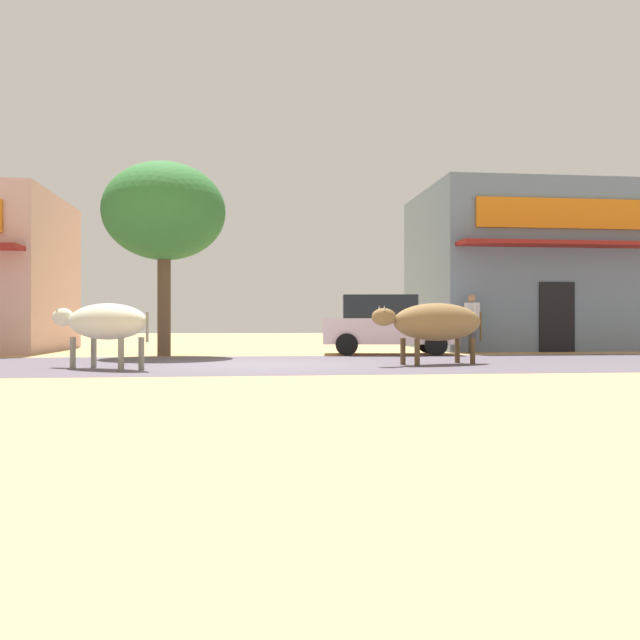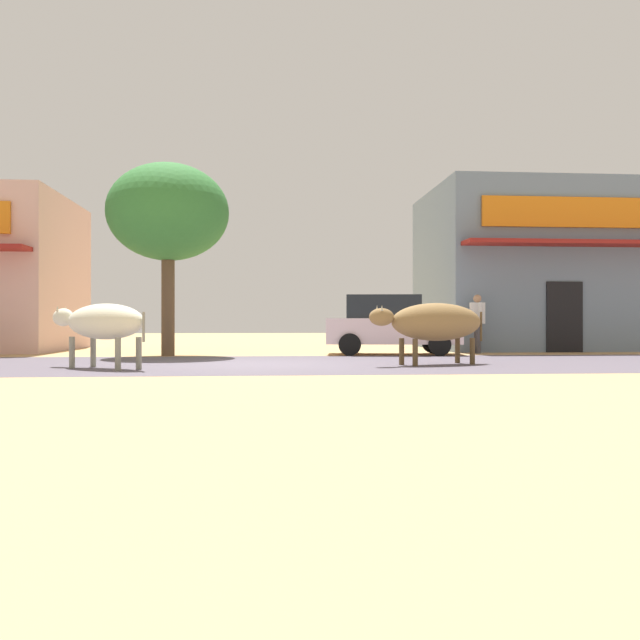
% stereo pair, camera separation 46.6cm
% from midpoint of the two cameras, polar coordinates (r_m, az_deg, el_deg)
% --- Properties ---
extents(ground, '(80.00, 80.00, 0.00)m').
position_cam_midpoint_polar(ground, '(14.42, -6.06, -3.75)').
color(ground, tan).
extents(asphalt_road, '(72.00, 6.42, 0.00)m').
position_cam_midpoint_polar(asphalt_road, '(14.42, -6.06, -3.74)').
color(asphalt_road, '#564E5A').
rests_on(asphalt_road, ground).
extents(storefront_right_club, '(7.70, 6.55, 5.34)m').
position_cam_midpoint_polar(storefront_right_club, '(24.06, 17.23, 4.06)').
color(storefront_right_club, slate).
rests_on(storefront_right_club, ground).
extents(roadside_tree, '(3.21, 3.21, 5.10)m').
position_cam_midpoint_polar(roadside_tree, '(18.31, -13.87, 8.89)').
color(roadside_tree, brown).
rests_on(roadside_tree, ground).
extents(parked_hatchback_car, '(3.84, 2.21, 1.64)m').
position_cam_midpoint_polar(parked_hatchback_car, '(18.67, 4.92, -0.36)').
color(parked_hatchback_car, silver).
rests_on(parked_hatchback_car, ground).
extents(cow_near_brown, '(2.32, 1.91, 1.25)m').
position_cam_midpoint_polar(cow_near_brown, '(13.45, -18.85, -0.18)').
color(cow_near_brown, beige).
rests_on(cow_near_brown, ground).
extents(cow_far_dark, '(2.74, 1.44, 1.30)m').
position_cam_midpoint_polar(cow_far_dark, '(14.30, 8.94, -0.20)').
color(cow_far_dark, olive).
rests_on(cow_far_dark, ground).
extents(pedestrian_by_shop, '(0.43, 0.61, 1.69)m').
position_cam_midpoint_polar(pedestrian_by_shop, '(19.73, 12.17, 0.10)').
color(pedestrian_by_shop, '#3F3F47').
rests_on(pedestrian_by_shop, ground).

